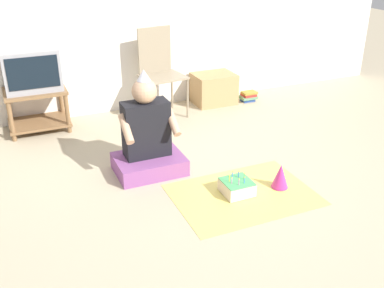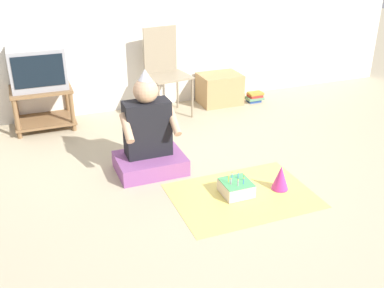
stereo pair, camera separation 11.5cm
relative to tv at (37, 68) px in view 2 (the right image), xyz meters
name	(u,v)px [view 2 (the right image)]	position (x,y,z in m)	size (l,w,h in m)	color
ground_plane	(243,204)	(1.24, -2.08, -0.63)	(16.00, 16.00, 0.00)	tan
tv_stand	(43,104)	(0.00, -0.01, -0.38)	(0.59, 0.45, 0.43)	olive
tv	(37,68)	(0.00, 0.00, 0.00)	(0.53, 0.39, 0.41)	#99999E
folding_chair	(164,66)	(1.30, -0.07, -0.10)	(0.49, 0.44, 0.95)	gray
cardboard_box_stack	(220,89)	(2.00, 0.00, -0.46)	(0.48, 0.37, 0.35)	tan
book_pile	(255,97)	(2.41, -0.11, -0.58)	(0.20, 0.15, 0.11)	#284793
person_seated	(149,139)	(0.75, -1.30, -0.35)	(0.57, 0.43, 0.88)	#8C4C8C
party_cloth	(243,195)	(1.29, -1.97, -0.63)	(1.08, 0.78, 0.01)	#EAD666
birthday_cake	(236,188)	(1.25, -1.94, -0.58)	(0.22, 0.22, 0.16)	#F4E0C6
party_hat_blue	(281,178)	(1.61, -1.99, -0.53)	(0.13, 0.13, 0.20)	#CC338C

